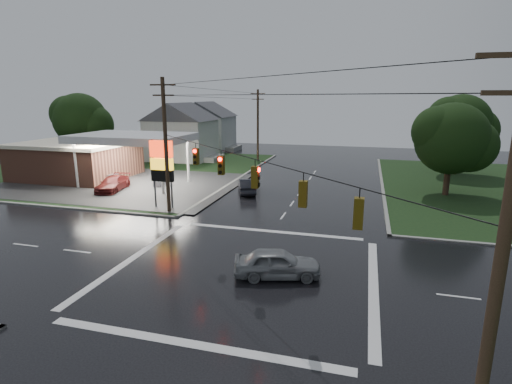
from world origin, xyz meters
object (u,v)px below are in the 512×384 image
(utility_pole_n, at_px, (258,124))
(house_far, at_px, (206,125))
(car_crossing, at_px, (277,263))
(tree_nw_behind, at_px, (81,120))
(tree_ne_near, at_px, (453,139))
(house_near, at_px, (182,131))
(car_pump, at_px, (113,184))
(pylon_sign, at_px, (162,163))
(utility_pole_nw, at_px, (166,144))
(gas_station, at_px, (84,157))
(utility_pole_se, at_px, (501,258))
(car_north, at_px, (247,186))
(tree_ne_far, at_px, (461,125))

(utility_pole_n, bearing_deg, house_far, 141.23)
(utility_pole_n, distance_m, car_crossing, 40.16)
(utility_pole_n, relative_size, tree_nw_behind, 1.05)
(house_far, distance_m, tree_ne_near, 44.50)
(utility_pole_n, distance_m, tree_nw_behind, 25.63)
(tree_nw_behind, bearing_deg, house_near, 24.98)
(car_pump, bearing_deg, utility_pole_n, 57.58)
(pylon_sign, bearing_deg, utility_pole_nw, -45.00)
(gas_station, xyz_separation_m, house_near, (4.73, 16.30, 1.86))
(utility_pole_se, height_order, car_crossing, utility_pole_se)
(pylon_sign, distance_m, utility_pole_n, 27.56)
(utility_pole_nw, xyz_separation_m, car_north, (4.33, 8.31, -4.98))
(utility_pole_nw, distance_m, utility_pole_se, 26.87)
(tree_nw_behind, relative_size, car_crossing, 2.15)
(house_far, relative_size, tree_nw_behind, 1.10)
(utility_pole_se, distance_m, car_pump, 37.70)
(gas_station, xyz_separation_m, tree_ne_near, (39.82, 2.29, 3.01))
(pylon_sign, bearing_deg, house_near, 112.28)
(utility_pole_nw, height_order, car_pump, utility_pole_nw)
(utility_pole_nw, bearing_deg, tree_ne_near, 27.86)
(tree_ne_far, relative_size, car_crossing, 2.11)
(utility_pole_n, xyz_separation_m, car_crossing, (11.48, -38.20, -4.68))
(house_near, relative_size, house_far, 1.00)
(pylon_sign, bearing_deg, tree_ne_near, 25.01)
(gas_station, bearing_deg, utility_pole_nw, -32.23)
(tree_nw_behind, xyz_separation_m, car_crossing, (35.82, -30.19, -5.39))
(car_north, bearing_deg, tree_ne_near, 170.88)
(house_far, relative_size, car_pump, 2.13)
(car_crossing, height_order, car_pump, car_crossing)
(gas_station, distance_m, utility_pole_se, 45.83)
(gas_station, xyz_separation_m, pylon_sign, (15.18, -9.20, 1.46))
(utility_pole_n, xyz_separation_m, house_near, (-11.45, -2.00, -1.06))
(tree_ne_far, relative_size, car_pump, 1.88)
(house_near, height_order, car_pump, house_near)
(utility_pole_se, bearing_deg, gas_station, 140.30)
(utility_pole_nw, relative_size, tree_ne_near, 1.22)
(gas_station, bearing_deg, tree_ne_far, 18.46)
(utility_pole_se, bearing_deg, tree_ne_far, 80.02)
(car_pump, bearing_deg, tree_ne_far, 17.33)
(gas_station, height_order, tree_ne_far, tree_ne_far)
(utility_pole_n, bearing_deg, car_crossing, -73.27)
(tree_nw_behind, height_order, car_crossing, tree_nw_behind)
(tree_ne_far, bearing_deg, utility_pole_n, 171.45)
(house_near, distance_m, house_far, 12.04)
(utility_pole_nw, relative_size, house_near, 1.00)
(car_crossing, bearing_deg, utility_pole_nw, 34.48)
(gas_station, height_order, tree_ne_near, tree_ne_near)
(gas_station, height_order, utility_pole_nw, utility_pole_nw)
(tree_ne_far, distance_m, car_north, 28.10)
(house_near, bearing_deg, tree_ne_far, -3.01)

